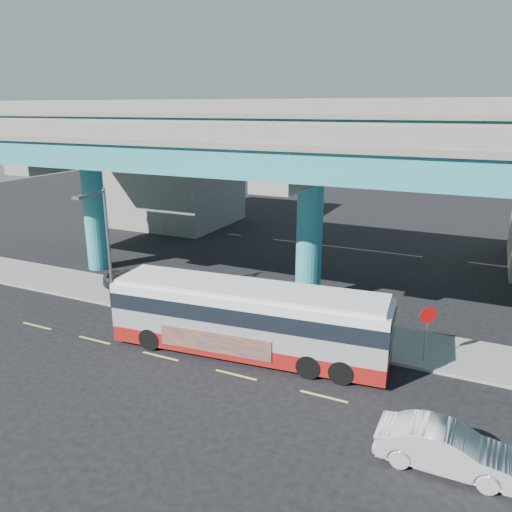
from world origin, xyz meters
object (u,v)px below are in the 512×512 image
at_px(sedan, 447,448).
at_px(parked_car, 133,282).
at_px(transit_bus, 248,317).
at_px(stop_sign, 427,322).
at_px(street_lamp, 101,230).

bearing_deg(sedan, parked_car, 66.76).
xyz_separation_m(sedan, parked_car, (-19.05, 8.26, 0.12)).
distance_m(transit_bus, stop_sign, 8.06).
bearing_deg(parked_car, sedan, -108.13).
bearing_deg(sedan, transit_bus, 64.84).
xyz_separation_m(transit_bus, parked_car, (-9.81, 3.89, -1.00)).
bearing_deg(transit_bus, sedan, -30.62).
relative_size(sedan, parked_car, 1.05).
bearing_deg(transit_bus, stop_sign, 12.13).
bearing_deg(sedan, street_lamp, 72.72).
distance_m(parked_car, street_lamp, 4.35).
distance_m(transit_bus, sedan, 10.28).
xyz_separation_m(sedan, street_lamp, (-19.27, 6.07, 3.87)).
height_order(sedan, parked_car, parked_car).
relative_size(transit_bus, street_lamp, 1.97).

